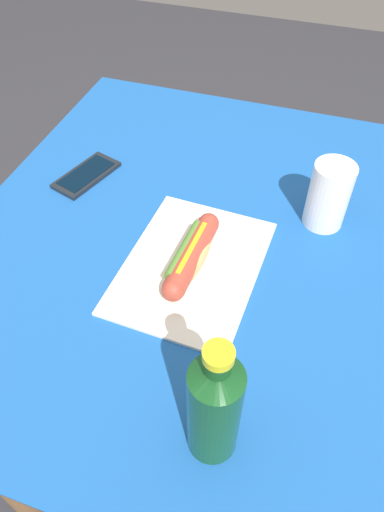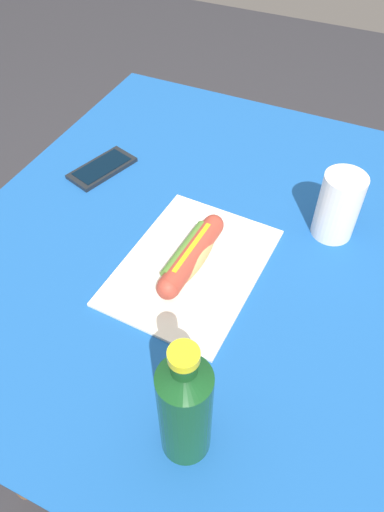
{
  "view_description": "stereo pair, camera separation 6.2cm",
  "coord_description": "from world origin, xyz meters",
  "px_view_note": "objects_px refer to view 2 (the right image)",
  "views": [
    {
      "loc": [
        -0.6,
        -0.2,
        1.39
      ],
      "look_at": [
        -0.08,
        -0.03,
        0.78
      ],
      "focal_mm": 33.28,
      "sensor_mm": 36.0,
      "label": 1
    },
    {
      "loc": [
        -0.58,
        -0.26,
        1.39
      ],
      "look_at": [
        -0.08,
        -0.03,
        0.78
      ],
      "focal_mm": 33.28,
      "sensor_mm": 36.0,
      "label": 2
    }
  ],
  "objects_px": {
    "cell_phone": "(102,168)",
    "drinking_cup": "(338,206)",
    "soda_bottle": "(185,408)",
    "hot_dog": "(191,255)"
  },
  "relations": [
    {
      "from": "hot_dog",
      "to": "cell_phone",
      "type": "distance_m",
      "value": 0.34
    },
    {
      "from": "hot_dog",
      "to": "cell_phone",
      "type": "height_order",
      "value": "hot_dog"
    },
    {
      "from": "hot_dog",
      "to": "cell_phone",
      "type": "xyz_separation_m",
      "value": [
        0.17,
        0.29,
        -0.03
      ]
    },
    {
      "from": "cell_phone",
      "to": "soda_bottle",
      "type": "xyz_separation_m",
      "value": [
        -0.46,
        -0.42,
        0.1
      ]
    },
    {
      "from": "soda_bottle",
      "to": "drinking_cup",
      "type": "height_order",
      "value": "soda_bottle"
    },
    {
      "from": "cell_phone",
      "to": "soda_bottle",
      "type": "relative_size",
      "value": 0.7
    },
    {
      "from": "cell_phone",
      "to": "drinking_cup",
      "type": "height_order",
      "value": "drinking_cup"
    },
    {
      "from": "soda_bottle",
      "to": "drinking_cup",
      "type": "bearing_deg",
      "value": -9.7
    },
    {
      "from": "cell_phone",
      "to": "soda_bottle",
      "type": "distance_m",
      "value": 0.63
    },
    {
      "from": "cell_phone",
      "to": "drinking_cup",
      "type": "xyz_separation_m",
      "value": [
        0.02,
        -0.5,
        0.06
      ]
    }
  ]
}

